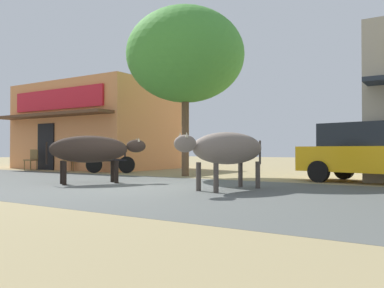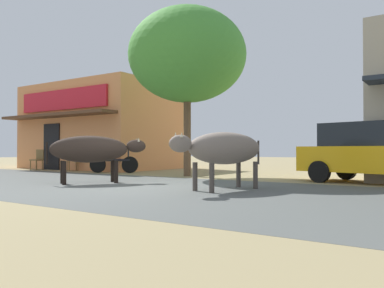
# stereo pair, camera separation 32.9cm
# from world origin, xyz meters

# --- Properties ---
(ground) EXTENTS (80.00, 80.00, 0.00)m
(ground) POSITION_xyz_m (0.00, 0.00, 0.00)
(ground) COLOR #96865C
(asphalt_road) EXTENTS (72.00, 6.56, 0.00)m
(asphalt_road) POSITION_xyz_m (0.00, 0.00, 0.00)
(asphalt_road) COLOR #515552
(asphalt_road) RESTS_ON ground
(storefront_left_cafe) EXTENTS (7.09, 5.69, 4.04)m
(storefront_left_cafe) POSITION_xyz_m (-8.42, 6.68, 2.02)
(storefront_left_cafe) COLOR #DF8C53
(storefront_left_cafe) RESTS_ON ground
(roadside_tree) EXTENTS (4.08, 4.08, 5.82)m
(roadside_tree) POSITION_xyz_m (-1.49, 4.09, 4.18)
(roadside_tree) COLOR brown
(roadside_tree) RESTS_ON ground
(parked_hatchback_car) EXTENTS (4.39, 2.48, 1.64)m
(parked_hatchback_car) POSITION_xyz_m (4.50, 4.38, 0.84)
(parked_hatchback_car) COLOR yellow
(parked_hatchback_car) RESTS_ON ground
(parked_motorcycle) EXTENTS (1.79, 0.93, 1.07)m
(parked_motorcycle) POSITION_xyz_m (-4.90, 3.99, 0.48)
(parked_motorcycle) COLOR black
(parked_motorcycle) RESTS_ON ground
(cow_near_brown) EXTENTS (1.78, 2.44, 1.28)m
(cow_near_brown) POSITION_xyz_m (-1.92, 0.19, 0.91)
(cow_near_brown) COLOR #31261F
(cow_near_brown) RESTS_ON ground
(cow_far_dark) EXTENTS (1.28, 2.75, 1.30)m
(cow_far_dark) POSITION_xyz_m (1.93, 0.63, 0.93)
(cow_far_dark) COLOR slate
(cow_far_dark) RESTS_ON ground
(cafe_chair_near_tree) EXTENTS (0.50, 0.50, 0.92)m
(cafe_chair_near_tree) POSITION_xyz_m (-9.47, 3.76, 0.51)
(cafe_chair_near_tree) COLOR brown
(cafe_chair_near_tree) RESTS_ON ground
(cafe_chair_by_doorway) EXTENTS (0.59, 0.59, 0.92)m
(cafe_chair_by_doorway) POSITION_xyz_m (-7.35, 4.08, 0.51)
(cafe_chair_by_doorway) COLOR brown
(cafe_chair_by_doorway) RESTS_ON ground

